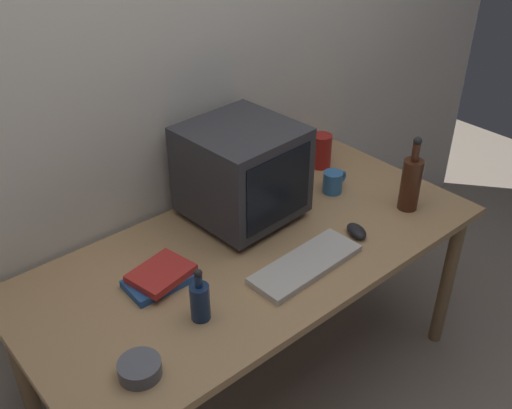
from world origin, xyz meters
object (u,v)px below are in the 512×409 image
(keyboard, at_px, (306,264))
(mug, at_px, (333,182))
(crt_monitor, at_px, (242,172))
(bottle_short, at_px, (200,300))
(computer_mouse, at_px, (356,231))
(bottle_tall, at_px, (411,182))
(book_stack, at_px, (160,277))
(cd_spindle, at_px, (140,369))
(metal_canister, at_px, (321,151))

(keyboard, relative_size, mug, 3.50)
(crt_monitor, height_order, bottle_short, crt_monitor)
(computer_mouse, xyz_separation_m, bottle_tall, (0.29, -0.01, 0.10))
(keyboard, xyz_separation_m, book_stack, (-0.42, 0.25, 0.01))
(keyboard, distance_m, bottle_tall, 0.58)
(keyboard, xyz_separation_m, bottle_short, (-0.41, 0.04, 0.06))
(bottle_tall, bearing_deg, keyboard, -179.57)
(keyboard, bearing_deg, cd_spindle, -179.34)
(keyboard, height_order, computer_mouse, computer_mouse)
(crt_monitor, height_order, cd_spindle, crt_monitor)
(book_stack, distance_m, cd_spindle, 0.38)
(book_stack, bearing_deg, bottle_short, -88.34)
(bottle_short, height_order, cd_spindle, bottle_short)
(bottle_short, xyz_separation_m, book_stack, (-0.01, 0.22, -0.04))
(mug, bearing_deg, metal_canister, 56.97)
(crt_monitor, height_order, metal_canister, crt_monitor)
(bottle_tall, bearing_deg, computer_mouse, 178.54)
(crt_monitor, xyz_separation_m, mug, (0.40, -0.10, -0.15))
(bottle_short, xyz_separation_m, metal_canister, (0.97, 0.43, 0.01))
(bottle_short, bearing_deg, keyboard, -5.06)
(crt_monitor, height_order, keyboard, crt_monitor)
(keyboard, distance_m, bottle_short, 0.42)
(keyboard, relative_size, metal_canister, 2.80)
(cd_spindle, height_order, metal_canister, metal_canister)
(mug, bearing_deg, crt_monitor, 165.28)
(keyboard, bearing_deg, book_stack, 146.80)
(computer_mouse, relative_size, book_stack, 0.44)
(book_stack, distance_m, metal_canister, 1.00)
(crt_monitor, bearing_deg, computer_mouse, -57.99)
(crt_monitor, bearing_deg, metal_canister, 8.89)
(book_stack, distance_m, mug, 0.86)
(metal_canister, bearing_deg, cd_spindle, -157.84)
(bottle_short, bearing_deg, cd_spindle, -164.53)
(cd_spindle, bearing_deg, book_stack, 48.83)
(keyboard, xyz_separation_m, bottle_tall, (0.57, 0.00, 0.10))
(mug, distance_m, cd_spindle, 1.15)
(book_stack, height_order, metal_canister, metal_canister)
(bottle_short, distance_m, metal_canister, 1.06)
(bottle_short, height_order, mug, bottle_short)
(metal_canister, bearing_deg, bottle_short, -156.17)
(crt_monitor, distance_m, keyboard, 0.43)
(bottle_tall, xyz_separation_m, book_stack, (-0.99, 0.25, -0.09))
(crt_monitor, height_order, bottle_tall, crt_monitor)
(mug, bearing_deg, computer_mouse, -121.20)
(bottle_short, relative_size, mug, 1.55)
(bottle_short, bearing_deg, bottle_tall, -1.90)
(book_stack, xyz_separation_m, metal_canister, (0.98, 0.21, 0.05))
(bottle_short, bearing_deg, mug, 16.01)
(crt_monitor, distance_m, bottle_tall, 0.66)
(keyboard, height_order, bottle_short, bottle_short)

